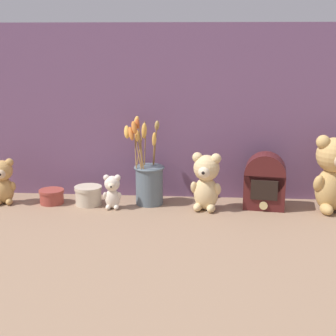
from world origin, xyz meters
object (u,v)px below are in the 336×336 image
object	(u,v)px
decorative_tin_tall	(52,196)
decorative_tin_short	(88,195)
teddy_bear_medium	(206,180)
flower_vase	(149,179)
vintage_radio	(265,182)
teddy_bear_large	(333,172)
teddy_bear_tiny	(112,191)
teddy_bear_small	(3,180)

from	to	relation	value
decorative_tin_tall	decorative_tin_short	world-z (taller)	decorative_tin_short
teddy_bear_medium	flower_vase	bearing A→B (deg)	165.73
flower_vase	vintage_radio	xyz separation A→B (m)	(0.45, -0.02, 0.00)
vintage_radio	decorative_tin_tall	size ratio (longest dim) A/B	2.17
teddy_bear_large	decorative_tin_tall	distance (m)	1.09
teddy_bear_tiny	teddy_bear_medium	bearing A→B (deg)	1.67
teddy_bear_large	decorative_tin_tall	bearing A→B (deg)	179.10
flower_vase	vintage_radio	world-z (taller)	flower_vase
teddy_bear_small	vintage_radio	world-z (taller)	vintage_radio
decorative_tin_tall	decorative_tin_short	bearing A→B (deg)	-1.87
flower_vase	decorative_tin_short	xyz separation A→B (m)	(-0.23, -0.03, -0.06)
teddy_bear_medium	teddy_bear_small	size ratio (longest dim) A/B	1.22
vintage_radio	teddy_bear_medium	bearing A→B (deg)	-170.04
teddy_bear_small	decorative_tin_short	size ratio (longest dim) A/B	1.70
teddy_bear_medium	decorative_tin_tall	xyz separation A→B (m)	(-0.61, 0.03, -0.09)
teddy_bear_small	vintage_radio	bearing A→B (deg)	1.21
teddy_bear_small	teddy_bear_medium	bearing A→B (deg)	-1.28
teddy_bear_small	teddy_bear_large	bearing A→B (deg)	-0.08
teddy_bear_large	teddy_bear_small	xyz separation A→B (m)	(-1.27, 0.00, -0.06)
teddy_bear_tiny	teddy_bear_large	bearing A→B (deg)	1.83
decorative_tin_short	teddy_bear_tiny	bearing A→B (deg)	-20.70
teddy_bear_small	decorative_tin_tall	size ratio (longest dim) A/B	1.85
teddy_bear_tiny	flower_vase	xyz separation A→B (m)	(0.13, 0.07, 0.03)
decorative_tin_short	decorative_tin_tall	bearing A→B (deg)	178.13
teddy_bear_medium	decorative_tin_tall	world-z (taller)	teddy_bear_medium
teddy_bear_medium	vintage_radio	xyz separation A→B (m)	(0.22, 0.04, -0.01)
decorative_tin_tall	decorative_tin_short	xyz separation A→B (m)	(0.15, -0.00, 0.01)
teddy_bear_small	teddy_bear_tiny	size ratio (longest dim) A/B	1.36
flower_vase	decorative_tin_tall	world-z (taller)	flower_vase
teddy_bear_tiny	decorative_tin_tall	distance (m)	0.26
teddy_bear_tiny	vintage_radio	world-z (taller)	vintage_radio
teddy_bear_large	flower_vase	xyz separation A→B (m)	(-0.70, 0.04, -0.05)
teddy_bear_medium	flower_vase	world-z (taller)	flower_vase
teddy_bear_medium	decorative_tin_tall	size ratio (longest dim) A/B	2.25
teddy_bear_small	decorative_tin_tall	xyz separation A→B (m)	(0.19, 0.02, -0.07)
teddy_bear_tiny	flower_vase	size ratio (longest dim) A/B	0.39
teddy_bear_tiny	decorative_tin_short	distance (m)	0.11
teddy_bear_large	teddy_bear_medium	xyz separation A→B (m)	(-0.47, -0.02, -0.04)
flower_vase	teddy_bear_medium	bearing A→B (deg)	-14.27
teddy_bear_small	decorative_tin_short	xyz separation A→B (m)	(0.34, 0.01, -0.06)
teddy_bear_large	decorative_tin_tall	world-z (taller)	teddy_bear_large
vintage_radio	teddy_bear_small	bearing A→B (deg)	-178.79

